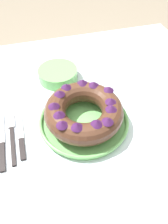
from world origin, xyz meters
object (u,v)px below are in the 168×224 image
Objects in this scene: serving_knife at (2,144)px; napkin at (153,119)px; cake_knife at (21,140)px; fork at (12,134)px; bundt_cake at (84,112)px; serving_dish at (84,121)px; side_bowl at (58,74)px.

serving_knife reaches higher than napkin.
fork is at bearing 126.07° from cake_knife.
bundt_cake is 0.25m from fork.
serving_dish is 1.18× the size of bundt_cake.
serving_knife is 0.06m from cake_knife.
fork is 1.28× the size of side_bowl.
serving_knife is 0.51m from napkin.
bundt_cake reaches higher than napkin.
bundt_cake is 1.61× the size of side_bowl.
napkin is (0.45, -0.03, -0.00)m from cake_knife.
side_bowl reaches higher than cake_knife.
bundt_cake reaches higher than side_bowl.
serving_dish is 0.21m from cake_knife.
serving_knife is at bearing -130.39° from side_bowl.
cake_knife is 1.10× the size of side_bowl.
serving_knife is (-0.27, -0.01, -0.01)m from serving_dish.
napkin is at bearing 1.14° from serving_knife.
napkin is at bearing -11.09° from cake_knife.
cake_knife is 0.32m from side_bowl.
serving_dish is 1.72× the size of cake_knife.
side_bowl is (0.20, 0.24, 0.02)m from fork.
serving_dish is at bearing -3.47° from cake_knife.
fork is (-0.24, 0.02, -0.06)m from bundt_cake.
side_bowl is at bearing 98.21° from bundt_cake.
bundt_cake is 2.08× the size of napkin.
bundt_cake is 1.25× the size of fork.
bundt_cake is at bearing -1.30° from fork.
side_bowl reaches higher than fork.
serving_knife is at bearing -177.03° from bundt_cake.
bundt_cake is at bearing 106.11° from serving_dish.
cake_knife is (-0.21, -0.01, -0.06)m from bundt_cake.
napkin is (0.24, -0.05, -0.06)m from bundt_cake.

